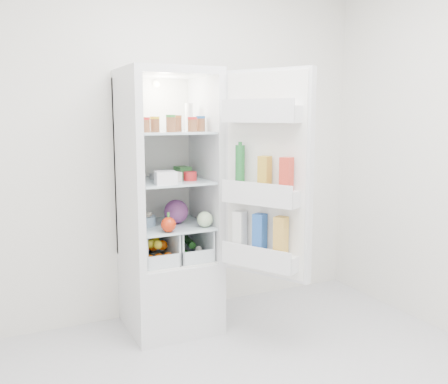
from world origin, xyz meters
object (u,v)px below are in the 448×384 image
red_cabbage (176,212)px  mushroom_bowl (145,221)px  refrigerator (167,234)px  fridge_door (266,180)px

red_cabbage → mushroom_bowl: 0.22m
refrigerator → fridge_door: refrigerator is taller
mushroom_bowl → fridge_door: 0.89m
mushroom_bowl → fridge_door: size_ratio=0.11×
refrigerator → mushroom_bowl: refrigerator is taller
mushroom_bowl → fridge_door: (0.61, -0.57, 0.31)m
refrigerator → fridge_door: bearing=-53.5°
mushroom_bowl → red_cabbage: bearing=-7.0°
red_cabbage → mushroom_bowl: (-0.21, 0.03, -0.05)m
refrigerator → fridge_door: (0.44, -0.60, 0.43)m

